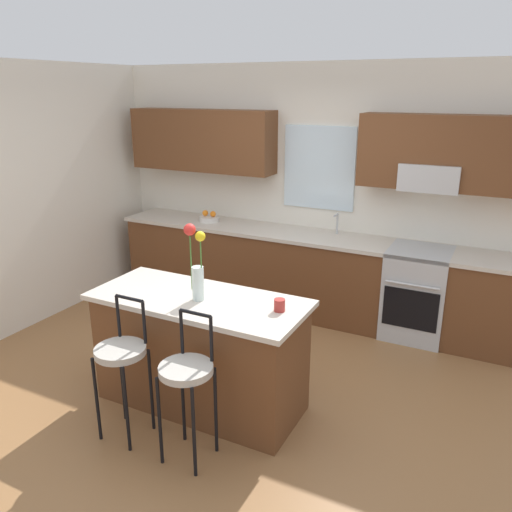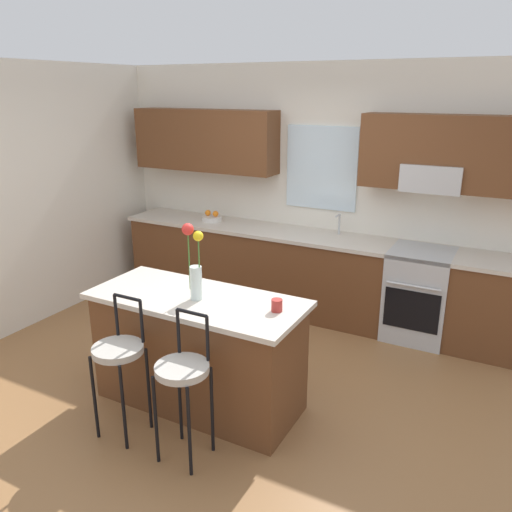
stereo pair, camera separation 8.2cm
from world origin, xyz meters
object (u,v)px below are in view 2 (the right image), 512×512
Objects in this scene: flower_vase at (195,266)px; bar_stool_middle at (183,375)px; oven_range at (418,294)px; mug_ceramic at (277,305)px; kitchen_island at (198,351)px; bar_stool_near at (119,355)px; fruit_bowl_oranges at (212,218)px.

bar_stool_middle is at bearing -64.80° from flower_vase.
oven_range is 10.22× the size of mug_ceramic.
oven_range is 0.55× the size of kitchen_island.
mug_ceramic is at bearing 4.90° from kitchen_island.
bar_stool_near is 0.55m from bar_stool_middle.
mug_ceramic is (0.38, 0.63, 0.33)m from bar_stool_middle.
oven_range is at bearing 57.95° from flower_vase.
fruit_bowl_oranges is (-1.43, 2.61, 0.33)m from bar_stool_middle.
bar_stool_near is 2.77m from fruit_bowl_oranges.
kitchen_island is 0.66m from bar_stool_middle.
mug_ceramic is 0.37× the size of fruit_bowl_oranges.
mug_ceramic is at bearing 34.30° from bar_stool_near.
bar_stool_middle is 11.58× the size of mug_ceramic.
oven_range is 2.12m from mug_ceramic.
flower_vase is at bearing 115.20° from bar_stool_middle.
oven_range is 0.88× the size of bar_stool_middle.
oven_range is 1.57× the size of flower_vase.
bar_stool_middle is 4.34× the size of fruit_bowl_oranges.
flower_vase reaches higher than oven_range.
oven_range is 0.88× the size of bar_stool_near.
bar_stool_middle is at bearing -120.79° from mug_ceramic.
flower_vase is 0.68m from mug_ceramic.
flower_vase reaches higher than mug_ceramic.
fruit_bowl_oranges is (-2.45, 0.02, 0.50)m from oven_range.
bar_stool_near is at bearing -121.32° from oven_range.
kitchen_island is at bearing -175.10° from mug_ceramic.
flower_vase is (0.02, -0.03, 0.72)m from kitchen_island.
bar_stool_near reaches higher than kitchen_island.
bar_stool_middle is 0.81m from mug_ceramic.
bar_stool_near is (-1.57, -2.58, 0.18)m from oven_range.
bar_stool_near is at bearing -115.52° from kitchen_island.
flower_vase is at bearing -59.46° from kitchen_island.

